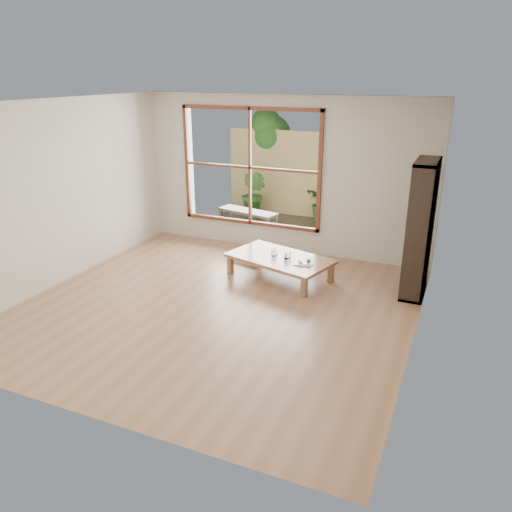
% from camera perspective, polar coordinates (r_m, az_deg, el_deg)
% --- Properties ---
extents(ground, '(5.00, 5.00, 0.00)m').
position_cam_1_polar(ground, '(6.71, -4.32, -5.65)').
color(ground, '#B17B58').
rests_on(ground, ground).
extents(low_table, '(1.70, 1.24, 0.33)m').
position_cam_1_polar(low_table, '(7.47, 2.74, -0.39)').
color(low_table, '#A78451').
rests_on(low_table, ground).
extents(floor_cushion, '(0.67, 0.67, 0.08)m').
position_cam_1_polar(floor_cushion, '(8.31, -0.34, -0.03)').
color(floor_cushion, beige).
rests_on(floor_cushion, ground).
extents(bookshelf, '(0.30, 0.84, 1.86)m').
position_cam_1_polar(bookshelf, '(7.12, 18.24, 2.95)').
color(bookshelf, '#2D2219').
rests_on(bookshelf, ground).
extents(glass_tall, '(0.07, 0.07, 0.12)m').
position_cam_1_polar(glass_tall, '(7.46, 2.03, 0.44)').
color(glass_tall, silver).
rests_on(glass_tall, low_table).
extents(glass_mid, '(0.07, 0.07, 0.10)m').
position_cam_1_polar(glass_mid, '(7.37, 3.53, 0.05)').
color(glass_mid, silver).
rests_on(glass_mid, low_table).
extents(glass_short, '(0.08, 0.08, 0.10)m').
position_cam_1_polar(glass_short, '(7.42, 3.71, 0.17)').
color(glass_short, silver).
rests_on(glass_short, low_table).
extents(glass_small, '(0.06, 0.06, 0.07)m').
position_cam_1_polar(glass_small, '(7.51, 2.22, 0.34)').
color(glass_small, silver).
rests_on(glass_small, low_table).
extents(food_tray, '(0.27, 0.20, 0.08)m').
position_cam_1_polar(food_tray, '(7.19, 5.57, -0.82)').
color(food_tray, white).
rests_on(food_tray, low_table).
extents(deck, '(2.80, 2.00, 0.05)m').
position_cam_1_polar(deck, '(9.97, 2.03, 3.23)').
color(deck, '#322C24').
rests_on(deck, ground).
extents(garden_bench, '(1.25, 0.61, 0.38)m').
position_cam_1_polar(garden_bench, '(9.70, -0.94, 4.89)').
color(garden_bench, '#2D2219').
rests_on(garden_bench, deck).
extents(bamboo_fence, '(2.80, 0.06, 1.80)m').
position_cam_1_polar(bamboo_fence, '(10.66, 4.08, 9.31)').
color(bamboo_fence, tan).
rests_on(bamboo_fence, ground).
extents(shrub_right, '(0.93, 0.86, 0.86)m').
position_cam_1_polar(shrub_right, '(10.20, 8.04, 6.08)').
color(shrub_right, '#2B5C21').
rests_on(shrub_right, deck).
extents(shrub_left, '(0.67, 0.60, 1.00)m').
position_cam_1_polar(shrub_left, '(10.54, -0.25, 7.15)').
color(shrub_left, '#2B5C21').
rests_on(shrub_left, deck).
extents(garden_tree, '(1.04, 0.85, 2.22)m').
position_cam_1_polar(garden_tree, '(11.06, 1.30, 13.56)').
color(garden_tree, '#4C3D2D').
rests_on(garden_tree, ground).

